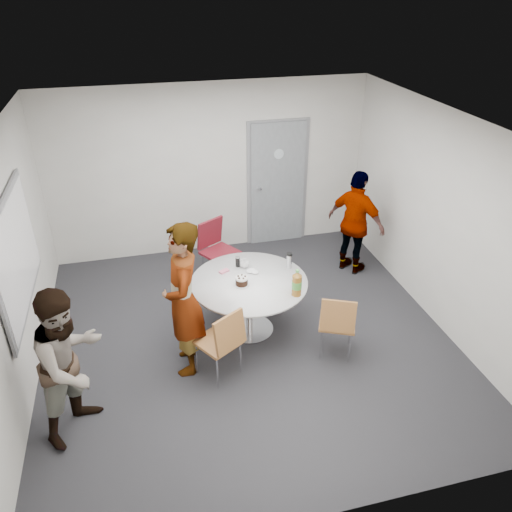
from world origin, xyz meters
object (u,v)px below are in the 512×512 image
object	(u,v)px
chair_near_left	(223,338)
chair_near_right	(337,321)
chair_far	(216,245)
whiteboard	(17,254)
table	(252,288)
person_right	(356,223)
person_main	(184,300)
door	(277,184)
person_left	(71,363)

from	to	relation	value
chair_near_left	chair_near_right	world-z (taller)	chair_near_left
chair_far	whiteboard	bearing A→B (deg)	-2.30
chair_near_left	chair_near_right	distance (m)	1.36
table	chair_far	world-z (taller)	table
chair_near_right	chair_far	distance (m)	2.32
person_right	chair_near_right	bearing A→B (deg)	117.36
table	person_main	xyz separation A→B (m)	(-0.88, -0.45, 0.27)
table	chair_far	size ratio (longest dim) A/B	1.50
table	door	bearing A→B (deg)	66.82
whiteboard	chair_near_left	bearing A→B (deg)	-21.91
person_main	person_left	bearing A→B (deg)	-56.51
person_right	table	bearing A→B (deg)	86.82
table	chair_near_left	world-z (taller)	table
door	person_left	world-z (taller)	door
table	person_right	size ratio (longest dim) A/B	0.89
person_left	person_right	bearing A→B (deg)	-21.72
whiteboard	person_right	distance (m)	4.57
whiteboard	person_right	size ratio (longest dim) A/B	1.18
person_left	person_right	xyz separation A→B (m)	(3.90, 2.17, -0.02)
door	whiteboard	xyz separation A→B (m)	(-3.56, -2.28, 0.42)
chair_far	person_right	world-z (taller)	person_right
person_main	person_left	world-z (taller)	person_main
person_main	person_left	distance (m)	1.32
whiteboard	chair_near_left	world-z (taller)	whiteboard
person_right	person_main	bearing A→B (deg)	85.76
chair_near_left	person_main	distance (m)	0.60
whiteboard	table	distance (m)	2.68
door	chair_near_left	world-z (taller)	door
chair_near_left	person_right	size ratio (longest dim) A/B	0.56
chair_far	person_right	size ratio (longest dim) A/B	0.60
door	person_left	distance (m)	4.59
chair_near_right	person_left	distance (m)	2.92
door	whiteboard	size ratio (longest dim) A/B	1.12
table	person_left	size ratio (longest dim) A/B	0.88
chair_near_right	person_main	xyz separation A→B (m)	(-1.73, 0.28, 0.39)
door	person_right	size ratio (longest dim) A/B	1.31
chair_near_left	person_main	size ratio (longest dim) A/B	0.49
person_main	door	bearing A→B (deg)	151.04
person_left	person_main	bearing A→B (deg)	-22.36
person_main	chair_near_left	bearing A→B (deg)	55.80
chair_near_left	person_left	bearing A→B (deg)	160.05
chair_far	person_left	size ratio (longest dim) A/B	0.58
whiteboard	chair_near_left	size ratio (longest dim) A/B	2.09
table	chair_near_right	bearing A→B (deg)	-40.88
person_main	table	bearing A→B (deg)	122.11
door	chair_far	size ratio (longest dim) A/B	2.21
door	whiteboard	world-z (taller)	door
chair_far	person_left	world-z (taller)	person_left
chair_near_left	person_left	world-z (taller)	person_left
chair_near_left	chair_far	size ratio (longest dim) A/B	0.95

